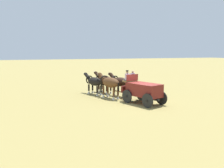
# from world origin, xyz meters

# --- Properties ---
(ground_plane) EXTENTS (220.00, 220.00, 0.00)m
(ground_plane) POSITION_xyz_m (0.00, 0.00, 0.00)
(ground_plane) COLOR #9E8C4C
(show_wagon) EXTENTS (5.81, 2.88, 2.76)m
(show_wagon) POSITION_xyz_m (0.15, 0.05, 1.19)
(show_wagon) COLOR maroon
(show_wagon) RESTS_ON ground
(draft_horse_rear_near) EXTENTS (3.13, 1.64, 2.33)m
(draft_horse_rear_near) POSITION_xyz_m (3.37, 1.88, 1.45)
(draft_horse_rear_near) COLOR brown
(draft_horse_rear_near) RESTS_ON ground
(draft_horse_rear_off) EXTENTS (2.94, 1.51, 2.26)m
(draft_horse_rear_off) POSITION_xyz_m (3.82, 0.66, 1.38)
(draft_horse_rear_off) COLOR #331E14
(draft_horse_rear_off) RESTS_ON ground
(draft_horse_lead_near) EXTENTS (3.07, 1.55, 2.14)m
(draft_horse_lead_near) POSITION_xyz_m (5.84, 2.75, 1.29)
(draft_horse_lead_near) COLOR black
(draft_horse_lead_near) RESTS_ON ground
(draft_horse_lead_off) EXTENTS (2.94, 1.57, 2.21)m
(draft_horse_lead_off) POSITION_xyz_m (6.26, 1.52, 1.34)
(draft_horse_lead_off) COLOR #331E14
(draft_horse_lead_off) RESTS_ON ground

